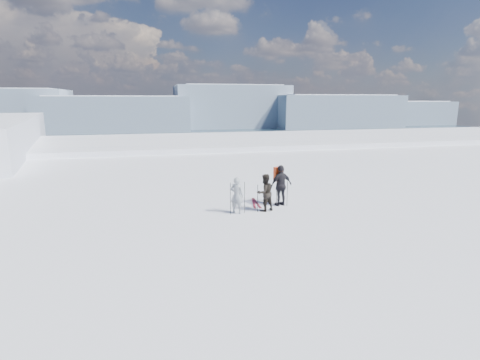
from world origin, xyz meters
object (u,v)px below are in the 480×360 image
(skier_dark, at_px, (265,193))
(skis_loose, at_px, (255,203))
(skier_pack, at_px, (281,185))
(skier_grey, at_px, (237,195))

(skier_dark, bearing_deg, skis_loose, -107.19)
(skier_pack, height_order, skis_loose, skier_pack)
(skier_grey, relative_size, skier_dark, 0.96)
(skier_dark, bearing_deg, skier_grey, -17.51)
(skier_grey, xyz_separation_m, skier_pack, (2.21, 0.69, 0.15))
(skier_dark, distance_m, skier_pack, 1.17)
(skier_grey, xyz_separation_m, skis_loose, (1.19, 1.31, -0.77))
(skier_dark, relative_size, skis_loose, 0.95)
(skier_pack, bearing_deg, skier_dark, 20.02)
(skier_grey, height_order, skier_pack, skier_pack)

